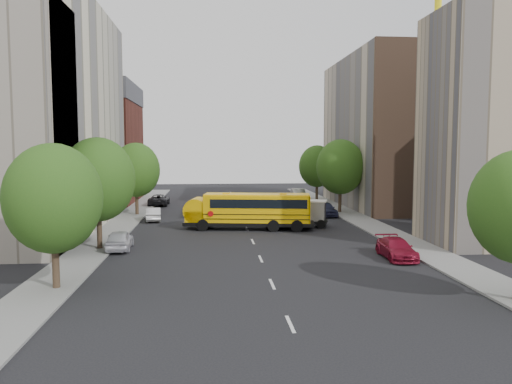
{
  "coord_description": "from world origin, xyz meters",
  "views": [
    {
      "loc": [
        -3.19,
        -39.52,
        7.16
      ],
      "look_at": [
        0.61,
        2.0,
        3.46
      ],
      "focal_mm": 35.0,
      "sensor_mm": 36.0,
      "label": 1
    }
  ],
  "objects": [
    {
      "name": "safari_truck",
      "position": [
        4.62,
        5.19,
        1.28
      ],
      "size": [
        5.96,
        3.56,
        2.41
      ],
      "rotation": [
        0.0,
        0.0,
        -0.31
      ],
      "color": "black",
      "rests_on": "ground"
    },
    {
      "name": "lane_markings",
      "position": [
        0.0,
        10.0,
        0.01
      ],
      "size": [
        0.15,
        64.0,
        0.01
      ],
      "primitive_type": "cube",
      "color": "silver",
      "rests_on": "ground"
    },
    {
      "name": "school_bus",
      "position": [
        0.06,
        3.88,
        1.8
      ],
      "size": [
        11.67,
        4.3,
        3.22
      ],
      "rotation": [
        0.0,
        0.0,
        -0.15
      ],
      "color": "black",
      "rests_on": "ground"
    },
    {
      "name": "sidewalk_right",
      "position": [
        11.5,
        5.0,
        0.06
      ],
      "size": [
        3.0,
        80.0,
        0.12
      ],
      "primitive_type": "cube",
      "color": "slate",
      "rests_on": "ground"
    },
    {
      "name": "building_left_cream",
      "position": [
        -18.0,
        6.0,
        10.0
      ],
      "size": [
        10.0,
        26.0,
        20.0
      ],
      "primitive_type": "cube",
      "color": "beige",
      "rests_on": "ground"
    },
    {
      "name": "parked_car_4",
      "position": [
        8.8,
        11.69,
        0.75
      ],
      "size": [
        2.19,
        4.57,
        1.51
      ],
      "primitive_type": "imported",
      "rotation": [
        0.0,
        0.0,
        0.09
      ],
      "color": "#33365A",
      "rests_on": "ground"
    },
    {
      "name": "street_tree_0",
      "position": [
        -11.0,
        -14.0,
        4.64
      ],
      "size": [
        4.8,
        4.8,
        7.41
      ],
      "color": "#38281C",
      "rests_on": "ground"
    },
    {
      "name": "parked_car_1",
      "position": [
        -8.8,
        9.8,
        0.65
      ],
      "size": [
        1.77,
        4.07,
        1.3
      ],
      "primitive_type": "imported",
      "rotation": [
        0.0,
        0.0,
        3.24
      ],
      "color": "silver",
      "rests_on": "ground"
    },
    {
      "name": "street_tree_2",
      "position": [
        -11.0,
        14.0,
        4.83
      ],
      "size": [
        4.99,
        4.99,
        7.71
      ],
      "color": "#38281C",
      "rests_on": "ground"
    },
    {
      "name": "ground",
      "position": [
        0.0,
        0.0,
        0.0
      ],
      "size": [
        120.0,
        120.0,
        0.0
      ],
      "primitive_type": "plane",
      "color": "black",
      "rests_on": "ground"
    },
    {
      "name": "building_left_redbrick",
      "position": [
        -18.0,
        28.0,
        6.5
      ],
      "size": [
        10.0,
        15.0,
        13.0
      ],
      "primitive_type": "cube",
      "color": "maroon",
      "rests_on": "ground"
    },
    {
      "name": "parked_car_2",
      "position": [
        -9.6,
        23.1,
        0.7
      ],
      "size": [
        2.37,
        5.08,
        1.41
      ],
      "primitive_type": "imported",
      "rotation": [
        0.0,
        0.0,
        3.13
      ],
      "color": "black",
      "rests_on": "ground"
    },
    {
      "name": "building_right_sidewall",
      "position": [
        18.0,
        9.0,
        9.0
      ],
      "size": [
        10.1,
        0.3,
        18.0
      ],
      "primitive_type": "cube",
      "color": "brown",
      "rests_on": "ground"
    },
    {
      "name": "street_tree_1",
      "position": [
        -11.0,
        -4.0,
        4.95
      ],
      "size": [
        5.12,
        5.12,
        7.9
      ],
      "color": "#38281C",
      "rests_on": "ground"
    },
    {
      "name": "street_tree_5",
      "position": [
        11.0,
        26.0,
        4.7
      ],
      "size": [
        4.86,
        4.86,
        7.51
      ],
      "color": "#38281C",
      "rests_on": "ground"
    },
    {
      "name": "parked_car_0",
      "position": [
        -9.6,
        -4.16,
        0.7
      ],
      "size": [
        1.85,
        4.21,
        1.41
      ],
      "primitive_type": "imported",
      "rotation": [
        0.0,
        0.0,
        3.19
      ],
      "color": "silver",
      "rests_on": "ground"
    },
    {
      "name": "street_tree_4",
      "position": [
        11.0,
        14.0,
        5.08
      ],
      "size": [
        5.25,
        5.25,
        8.1
      ],
      "color": "#38281C",
      "rests_on": "ground"
    },
    {
      "name": "building_right_far",
      "position": [
        18.0,
        20.0,
        9.0
      ],
      "size": [
        10.0,
        22.0,
        18.0
      ],
      "primitive_type": "cube",
      "color": "#C0AF95",
      "rests_on": "ground"
    },
    {
      "name": "parked_car_5",
      "position": [
        8.8,
        27.69,
        0.79
      ],
      "size": [
        1.7,
        4.83,
        1.59
      ],
      "primitive_type": "imported",
      "rotation": [
        0.0,
        0.0,
        -0.0
      ],
      "color": "#AAA9A4",
      "rests_on": "ground"
    },
    {
      "name": "building_right_near",
      "position": [
        18.0,
        -4.5,
        8.5
      ],
      "size": [
        10.0,
        7.0,
        17.0
      ],
      "primitive_type": "cube",
      "color": "tan",
      "rests_on": "ground"
    },
    {
      "name": "tower_crane",
      "position": [
        30.25,
        28.0,
        24.48
      ],
      "size": [
        28.5,
        1.2,
        35.75
      ],
      "color": "yellow",
      "rests_on": "ground"
    },
    {
      "name": "sidewalk_left",
      "position": [
        -11.5,
        5.0,
        0.06
      ],
      "size": [
        3.0,
        80.0,
        0.12
      ],
      "primitive_type": "cube",
      "color": "slate",
      "rests_on": "ground"
    },
    {
      "name": "parked_car_3",
      "position": [
        8.8,
        -8.6,
        0.65
      ],
      "size": [
        1.95,
        4.5,
        1.29
      ],
      "primitive_type": "imported",
      "rotation": [
        0.0,
        0.0,
        -0.03
      ],
      "color": "maroon",
      "rests_on": "ground"
    }
  ]
}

